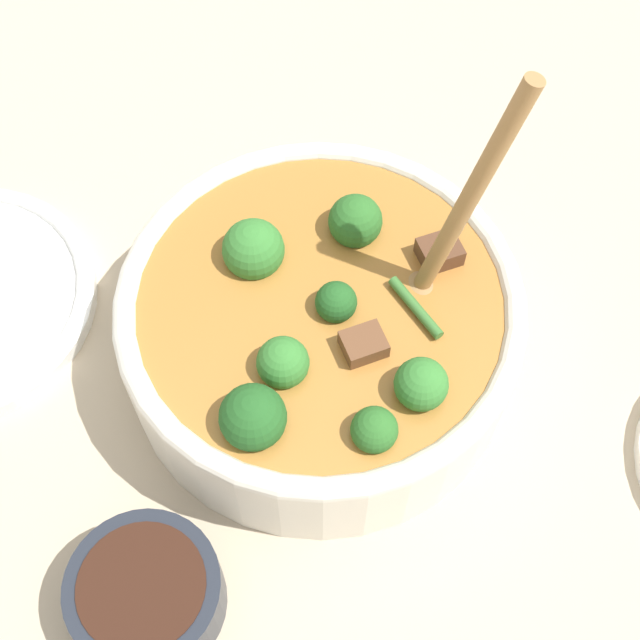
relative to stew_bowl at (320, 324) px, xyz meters
name	(u,v)px	position (x,y,z in m)	size (l,w,h in m)	color
ground_plane	(320,356)	(0.00, 0.00, -0.05)	(4.00, 4.00, 0.00)	#C6B293
stew_bowl	(320,324)	(0.00, 0.00, 0.00)	(0.28, 0.28, 0.26)	white
condiment_bowl	(146,593)	(-0.12, 0.17, -0.02)	(0.10, 0.10, 0.04)	#232833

